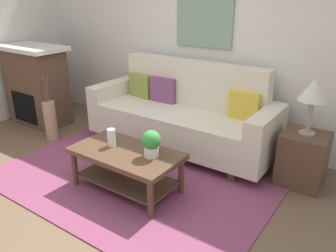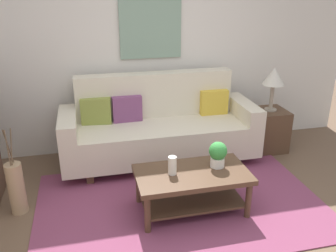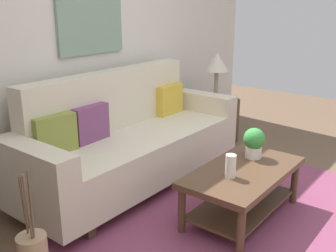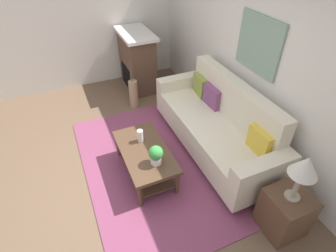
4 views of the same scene
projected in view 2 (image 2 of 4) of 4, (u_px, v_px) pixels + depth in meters
The scene contains 17 objects.
ground_plane at pixel (195, 235), 3.28m from camera, with size 9.64×9.64×0.00m, color brown.
wall_back at pixel (150, 47), 4.65m from camera, with size 5.64×0.10×2.70m, color silver.
area_rug at pixel (181, 204), 3.73m from camera, with size 2.91×1.84×0.01m, color #843D5B.
couch at pixel (159, 128), 4.51m from camera, with size 2.38×0.84×1.08m.
throw_pillow_olive at pixel (96, 111), 4.37m from camera, with size 0.36×0.12×0.32m, color olive.
throw_pillow_plum at pixel (127, 109), 4.45m from camera, with size 0.36×0.12×0.32m, color #7A4270.
throw_pillow_mustard at pixel (214, 102), 4.69m from camera, with size 0.36×0.12×0.32m, color gold.
coffee_table at pixel (192, 182), 3.53m from camera, with size 1.10×0.60×0.43m.
tabletop_vase at pixel (172, 165), 3.42m from camera, with size 0.08×0.08×0.18m, color white.
potted_plant_tabletop at pixel (218, 154), 3.54m from camera, with size 0.18×0.18×0.26m.
side_table at pixel (268, 130), 4.86m from camera, with size 0.44×0.44×0.56m, color #513826.
table_lamp at pixel (274, 78), 4.60m from camera, with size 0.28×0.28×0.57m.
floor_vase at pixel (16, 188), 3.52m from camera, with size 0.16×0.16×0.53m, color tan.
floor_vase_branch_a at pixel (11, 147), 3.36m from camera, with size 0.01×0.01×0.36m, color brown.
floor_vase_branch_b at pixel (8, 146), 3.37m from camera, with size 0.01×0.01×0.36m, color brown.
floor_vase_branch_c at pixel (7, 148), 3.34m from camera, with size 0.01×0.01×0.36m, color brown.
framed_painting at pixel (151, 29), 4.50m from camera, with size 0.78×0.03×0.71m, color gray.
Camera 2 is at (-0.85, -2.55, 2.15)m, focal length 38.62 mm.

